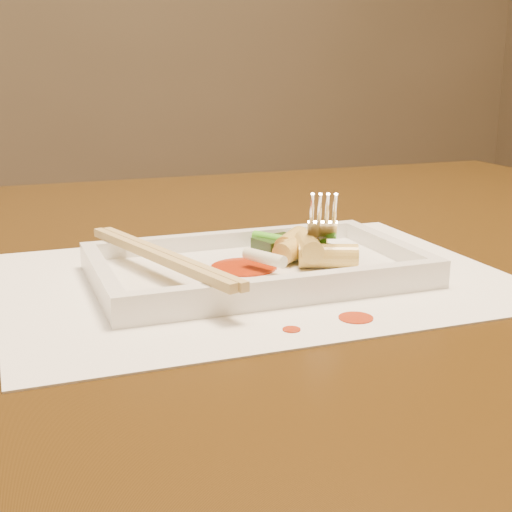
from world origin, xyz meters
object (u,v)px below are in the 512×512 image
object	(u,v)px
chopstick_a	(156,256)
fork	(326,170)
table	(155,356)
plate_base	(256,273)
placemat	(256,278)

from	to	relation	value
chopstick_a	fork	size ratio (longest dim) A/B	1.47
table	plate_base	size ratio (longest dim) A/B	5.38
placemat	fork	distance (m)	0.11
placemat	plate_base	world-z (taller)	plate_base
chopstick_a	table	bearing A→B (deg)	80.37
table	fork	xyz separation A→B (m)	(0.13, -0.09, 0.18)
table	fork	distance (m)	0.24
table	plate_base	xyz separation A→B (m)	(0.06, -0.11, 0.11)
table	fork	bearing A→B (deg)	-33.68
plate_base	fork	distance (m)	0.11
table	chopstick_a	bearing A→B (deg)	-99.63
placemat	plate_base	bearing A→B (deg)	0.00
table	fork	world-z (taller)	fork
table	placemat	xyz separation A→B (m)	(0.06, -0.11, 0.10)
placemat	table	bearing A→B (deg)	120.77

